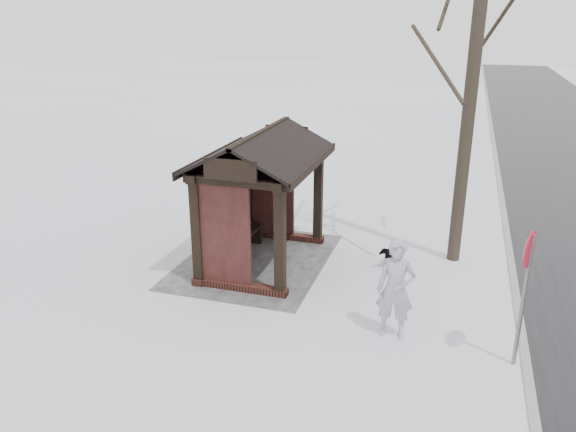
{
  "coord_description": "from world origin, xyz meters",
  "views": [
    {
      "loc": [
        11.21,
        4.12,
        5.41
      ],
      "look_at": [
        0.66,
        0.8,
        1.44
      ],
      "focal_mm": 35.0,
      "sensor_mm": 36.0,
      "label": 1
    }
  ],
  "objects_px": {
    "bus_shelter": "(256,171)",
    "road_sign": "(527,271)",
    "pedestrian": "(396,289)",
    "dog": "(387,255)"
  },
  "relations": [
    {
      "from": "bus_shelter",
      "to": "road_sign",
      "type": "xyz_separation_m",
      "value": [
        2.59,
        5.44,
        -0.48
      ]
    },
    {
      "from": "pedestrian",
      "to": "dog",
      "type": "bearing_deg",
      "value": 99.02
    },
    {
      "from": "bus_shelter",
      "to": "dog",
      "type": "relative_size",
      "value": 5.93
    },
    {
      "from": "bus_shelter",
      "to": "pedestrian",
      "type": "height_order",
      "value": "bus_shelter"
    },
    {
      "from": "pedestrian",
      "to": "road_sign",
      "type": "distance_m",
      "value": 2.17
    },
    {
      "from": "pedestrian",
      "to": "dog",
      "type": "xyz_separation_m",
      "value": [
        -2.98,
        -0.53,
        -0.65
      ]
    },
    {
      "from": "dog",
      "to": "road_sign",
      "type": "bearing_deg",
      "value": -49.89
    },
    {
      "from": "bus_shelter",
      "to": "road_sign",
      "type": "distance_m",
      "value": 6.04
    },
    {
      "from": "bus_shelter",
      "to": "pedestrian",
      "type": "bearing_deg",
      "value": 56.27
    },
    {
      "from": "pedestrian",
      "to": "dog",
      "type": "distance_m",
      "value": 3.1
    }
  ]
}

